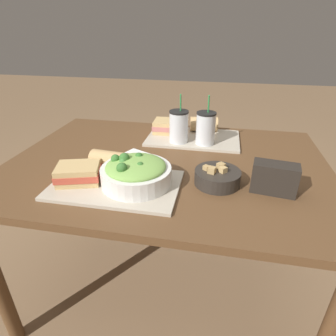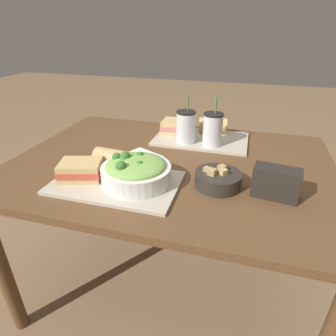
# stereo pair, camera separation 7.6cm
# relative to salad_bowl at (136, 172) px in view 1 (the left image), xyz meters

# --- Properties ---
(ground_plane) EXTENTS (12.00, 12.00, 0.00)m
(ground_plane) POSITION_rel_salad_bowl_xyz_m (0.07, 0.23, -0.80)
(ground_plane) COLOR #846647
(dining_table) EXTENTS (1.34, 0.96, 0.74)m
(dining_table) POSITION_rel_salad_bowl_xyz_m (0.07, 0.23, -0.15)
(dining_table) COLOR brown
(dining_table) RESTS_ON ground_plane
(tray_near) EXTENTS (0.46, 0.29, 0.01)m
(tray_near) POSITION_rel_salad_bowl_xyz_m (-0.07, -0.02, -0.05)
(tray_near) COLOR #BCB29E
(tray_near) RESTS_ON dining_table
(tray_far) EXTENTS (0.46, 0.29, 0.01)m
(tray_far) POSITION_rel_salad_bowl_xyz_m (0.15, 0.50, -0.05)
(tray_far) COLOR #BCB29E
(tray_far) RESTS_ON dining_table
(salad_bowl) EXTENTS (0.25, 0.25, 0.11)m
(salad_bowl) POSITION_rel_salad_bowl_xyz_m (0.00, 0.00, 0.00)
(salad_bowl) COLOR white
(salad_bowl) RESTS_ON tray_near
(soup_bowl) EXTENTS (0.17, 0.17, 0.08)m
(soup_bowl) POSITION_rel_salad_bowl_xyz_m (0.28, 0.07, -0.03)
(soup_bowl) COLOR #2D2823
(soup_bowl) RESTS_ON dining_table
(sandwich_near) EXTENTS (0.18, 0.15, 0.06)m
(sandwich_near) POSITION_rel_salad_bowl_xyz_m (-0.21, -0.02, -0.01)
(sandwich_near) COLOR tan
(sandwich_near) RESTS_ON tray_near
(baguette_near) EXTENTS (0.15, 0.09, 0.08)m
(baguette_near) POSITION_rel_salad_bowl_xyz_m (-0.13, 0.08, -0.01)
(baguette_near) COLOR tan
(baguette_near) RESTS_ON tray_near
(sandwich_far) EXTENTS (0.15, 0.13, 0.06)m
(sandwich_far) POSITION_rel_salad_bowl_xyz_m (0.01, 0.55, -0.01)
(sandwich_far) COLOR tan
(sandwich_far) RESTS_ON tray_far
(baguette_far) EXTENTS (0.15, 0.10, 0.08)m
(baguette_far) POSITION_rel_salad_bowl_xyz_m (0.19, 0.60, -0.01)
(baguette_far) COLOR tan
(baguette_far) RESTS_ON tray_far
(drink_cup_dark) EXTENTS (0.09, 0.09, 0.23)m
(drink_cup_dark) POSITION_rel_salad_bowl_xyz_m (0.09, 0.42, 0.03)
(drink_cup_dark) COLOR silver
(drink_cup_dark) RESTS_ON tray_far
(drink_cup_red) EXTENTS (0.09, 0.09, 0.23)m
(drink_cup_red) POSITION_rel_salad_bowl_xyz_m (0.21, 0.42, 0.03)
(drink_cup_red) COLOR silver
(drink_cup_red) RESTS_ON tray_far
(chip_bag) EXTENTS (0.16, 0.09, 0.11)m
(chip_bag) POSITION_rel_salad_bowl_xyz_m (0.48, 0.06, -0.00)
(chip_bag) COLOR #28231E
(chip_bag) RESTS_ON dining_table
(napkin_folded) EXTENTS (0.19, 0.16, 0.00)m
(napkin_folded) POSITION_rel_salad_bowl_xyz_m (-0.07, 0.24, -0.06)
(napkin_folded) COLOR white
(napkin_folded) RESTS_ON dining_table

